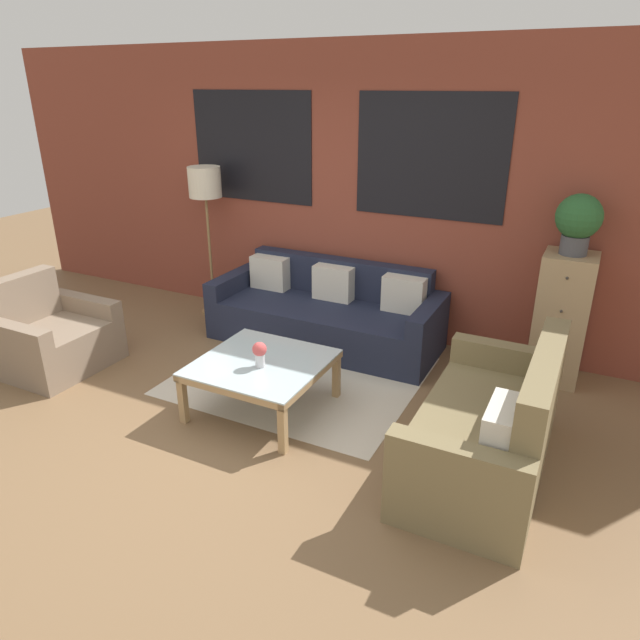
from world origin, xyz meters
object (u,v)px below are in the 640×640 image
(drawer_cabinet, at_px, (561,318))
(coffee_table, at_px, (262,368))
(couch_dark, at_px, (327,315))
(floor_lamp, at_px, (205,189))
(settee_vintage, at_px, (490,432))
(flower_vase, at_px, (260,353))
(potted_plant, at_px, (578,220))
(armchair_corner, at_px, (53,338))

(drawer_cabinet, bearing_deg, coffee_table, -141.41)
(couch_dark, xyz_separation_m, floor_lamp, (-1.49, 0.13, 1.10))
(coffee_table, bearing_deg, settee_vintage, -0.33)
(couch_dark, distance_m, flower_vase, 1.51)
(coffee_table, bearing_deg, floor_lamp, 136.52)
(potted_plant, bearing_deg, couch_dark, -174.68)
(potted_plant, bearing_deg, flower_vase, -139.48)
(armchair_corner, height_order, floor_lamp, floor_lamp)
(floor_lamp, bearing_deg, flower_vase, -44.25)
(couch_dark, xyz_separation_m, potted_plant, (2.12, 0.20, 1.12))
(coffee_table, bearing_deg, flower_vase, -63.91)
(settee_vintage, relative_size, flower_vase, 7.78)
(drawer_cabinet, relative_size, flower_vase, 5.59)
(couch_dark, relative_size, settee_vintage, 1.44)
(settee_vintage, height_order, flower_vase, settee_vintage)
(settee_vintage, height_order, coffee_table, settee_vintage)
(coffee_table, xyz_separation_m, drawer_cabinet, (2.00, 1.60, 0.20))
(couch_dark, relative_size, coffee_table, 2.37)
(floor_lamp, distance_m, potted_plant, 3.61)
(settee_vintage, bearing_deg, potted_plant, 81.35)
(couch_dark, height_order, settee_vintage, settee_vintage)
(couch_dark, height_order, flower_vase, couch_dark)
(couch_dark, height_order, floor_lamp, floor_lamp)
(potted_plant, xyz_separation_m, flower_vase, (-1.96, -1.68, -0.87))
(couch_dark, bearing_deg, coffee_table, -84.98)
(couch_dark, distance_m, settee_vintage, 2.35)
(couch_dark, relative_size, flower_vase, 11.17)
(coffee_table, distance_m, potted_plant, 2.76)
(couch_dark, bearing_deg, potted_plant, 5.32)
(couch_dark, bearing_deg, settee_vintage, -36.86)
(armchair_corner, xyz_separation_m, potted_plant, (4.10, 1.81, 1.13))
(armchair_corner, bearing_deg, couch_dark, 39.24)
(armchair_corner, distance_m, potted_plant, 4.62)
(couch_dark, distance_m, coffee_table, 1.41)
(coffee_table, relative_size, floor_lamp, 0.59)
(couch_dark, distance_m, armchair_corner, 2.55)
(armchair_corner, height_order, potted_plant, potted_plant)
(floor_lamp, distance_m, drawer_cabinet, 3.71)
(potted_plant, bearing_deg, settee_vintage, -98.65)
(floor_lamp, bearing_deg, coffee_table, -43.48)
(coffee_table, distance_m, floor_lamp, 2.45)
(flower_vase, bearing_deg, settee_vintage, 2.33)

